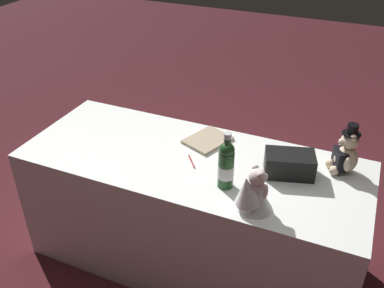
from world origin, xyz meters
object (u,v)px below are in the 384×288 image
at_px(teddy_bear_bride, 253,192).
at_px(gift_case_black, 289,164).
at_px(champagne_bottle, 226,164).
at_px(teddy_bear_groom, 345,154).
at_px(signing_pen, 192,162).
at_px(guestbook, 208,140).

bearing_deg(teddy_bear_bride, gift_case_black, -105.27).
bearing_deg(champagne_bottle, teddy_bear_groom, -144.71).
xyz_separation_m(teddy_bear_groom, champagne_bottle, (0.54, 0.38, 0.03)).
bearing_deg(teddy_bear_groom, signing_pen, 17.99).
distance_m(teddy_bear_groom, gift_case_black, 0.30).
distance_m(gift_case_black, guestbook, 0.54).
xyz_separation_m(gift_case_black, guestbook, (0.52, -0.13, -0.05)).
xyz_separation_m(champagne_bottle, signing_pen, (0.24, -0.13, -0.13)).
xyz_separation_m(teddy_bear_groom, signing_pen, (0.78, 0.25, -0.10)).
distance_m(teddy_bear_groom, champagne_bottle, 0.66).
bearing_deg(guestbook, signing_pen, 112.19).
height_order(teddy_bear_bride, signing_pen, teddy_bear_bride).
xyz_separation_m(champagne_bottle, guestbook, (0.25, -0.37, -0.13)).
height_order(champagne_bottle, signing_pen, champagne_bottle).
distance_m(teddy_bear_bride, signing_pen, 0.50).
bearing_deg(guestbook, champagne_bottle, 145.19).
distance_m(teddy_bear_bride, champagne_bottle, 0.22).
relative_size(signing_pen, gift_case_black, 0.38).
xyz_separation_m(teddy_bear_bride, guestbook, (0.43, -0.49, -0.09)).
bearing_deg(teddy_bear_groom, teddy_bear_bride, 54.30).
relative_size(teddy_bear_groom, gift_case_black, 0.98).
distance_m(champagne_bottle, guestbook, 0.46).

